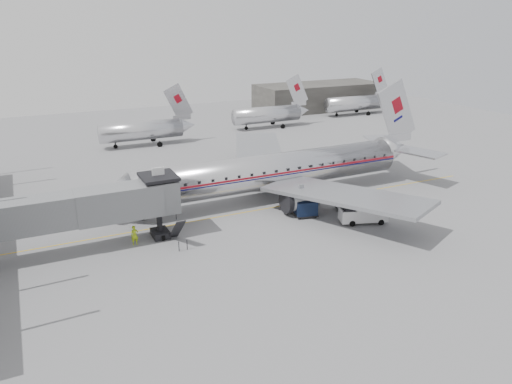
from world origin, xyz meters
TOP-DOWN VIEW (x-y plane):
  - ground at (0.00, 0.00)m, footprint 160.00×160.00m
  - hangar at (45.00, 60.00)m, footprint 30.00×12.00m
  - apron_line at (3.00, 6.00)m, footprint 60.00×0.15m
  - jet_bridge at (-16.66, 3.67)m, footprint 21.00×6.20m
  - distant_aircraft_near at (-1.79, 42.00)m, footprint 16.39×3.20m
  - distant_aircraft_mid at (24.21, 46.00)m, footprint 16.39×3.20m
  - distant_aircraft_far at (48.21, 50.00)m, footprint 16.39×3.20m
  - airliner at (6.85, 9.01)m, footprint 42.57×39.46m
  - service_van at (11.40, -2.18)m, footprint 5.35×3.44m
  - baggage_cart_navy at (6.69, 2.00)m, footprint 2.72×2.29m
  - baggage_cart_white at (11.86, 2.00)m, footprint 2.23×1.96m
  - ramp_worker at (-12.00, 2.84)m, footprint 0.72×0.48m

SIDE VIEW (x-z plane):
  - ground at x=0.00m, z-range 0.00..0.00m
  - apron_line at x=3.00m, z-range 0.00..0.01m
  - baggage_cart_white at x=11.86m, z-range 0.05..1.51m
  - ramp_worker at x=-12.00m, z-range 0.00..1.95m
  - baggage_cart_navy at x=6.69m, z-range 0.06..1.93m
  - service_van at x=11.40m, z-range 0.06..2.41m
  - distant_aircraft_near at x=-1.79m, z-range -2.40..7.86m
  - distant_aircraft_mid at x=24.21m, z-range -2.40..7.86m
  - distant_aircraft_far at x=48.21m, z-range -2.40..7.86m
  - hangar at x=45.00m, z-range 0.00..6.00m
  - airliner at x=6.85m, z-range -3.35..10.12m
  - jet_bridge at x=-16.66m, z-range 0.63..7.73m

